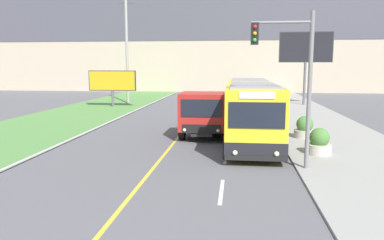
% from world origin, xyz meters
% --- Properties ---
extents(apartment_block_background, '(80.00, 8.04, 21.65)m').
position_xyz_m(apartment_block_background, '(0.00, 56.28, 10.83)').
color(apartment_block_background, '#BCAD93').
rests_on(apartment_block_background, ground_plane).
extents(city_bus, '(2.62, 12.13, 3.11)m').
position_xyz_m(city_bus, '(3.96, 16.74, 1.58)').
color(city_bus, yellow).
rests_on(city_bus, ground_plane).
extents(dump_truck, '(2.56, 6.92, 2.52)m').
position_xyz_m(dump_truck, '(1.43, 17.15, 1.27)').
color(dump_truck, black).
rests_on(dump_truck, ground_plane).
extents(utility_pole_far, '(1.80, 0.28, 11.57)m').
position_xyz_m(utility_pole_far, '(-8.13, 34.47, 5.84)').
color(utility_pole_far, '#9E9E99').
rests_on(utility_pole_far, ground_plane).
extents(traffic_light_mast, '(2.28, 0.32, 5.93)m').
position_xyz_m(traffic_light_mast, '(5.22, 10.63, 3.77)').
color(traffic_light_mast, slate).
rests_on(traffic_light_mast, ground_plane).
extents(billboard_large, '(5.16, 0.24, 7.23)m').
position_xyz_m(billboard_large, '(9.89, 34.64, 5.50)').
color(billboard_large, '#59595B').
rests_on(billboard_large, ground_plane).
extents(billboard_small, '(4.61, 0.24, 3.48)m').
position_xyz_m(billboard_small, '(-8.65, 31.14, 2.44)').
color(billboard_small, '#59595B').
rests_on(billboard_small, ground_plane).
extents(planter_round_near, '(1.08, 1.08, 1.16)m').
position_xyz_m(planter_round_near, '(6.85, 13.08, 0.59)').
color(planter_round_near, '#B7B2A8').
rests_on(planter_round_near, sidewalk_right).
extents(planter_round_second, '(1.12, 1.12, 1.18)m').
position_xyz_m(planter_round_second, '(6.88, 16.88, 0.59)').
color(planter_round_second, '#B7B2A8').
rests_on(planter_round_second, sidewalk_right).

